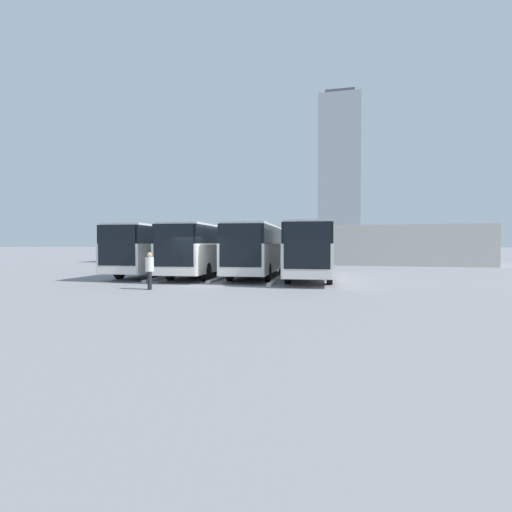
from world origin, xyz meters
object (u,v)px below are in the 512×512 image
bus_0 (311,249)px  bus_3 (161,248)px  bus_1 (259,248)px  bus_2 (207,248)px  pedestrian (150,269)px

bus_0 → bus_3: size_ratio=1.00×
bus_1 → bus_0: bearing=162.7°
bus_2 → pedestrian: bus_2 is taller
bus_0 → bus_1: size_ratio=1.00×
bus_0 → pedestrian: (6.69, 8.13, -0.92)m
bus_0 → bus_1: 3.63m
bus_1 → bus_3: 7.09m
bus_0 → pedestrian: 10.57m
bus_1 → pedestrian: bearing=66.0°
bus_1 → bus_2: same height
bus_2 → pedestrian: (-0.40, 8.46, -0.92)m
bus_1 → bus_2: (3.54, 0.46, 0.00)m
bus_0 → pedestrian: size_ratio=7.12×
bus_0 → bus_2: size_ratio=1.00×
bus_0 → bus_2: same height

